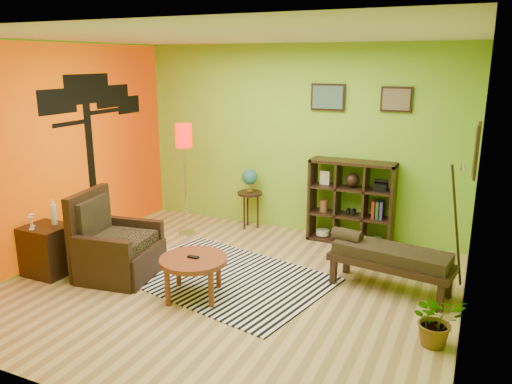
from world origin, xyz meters
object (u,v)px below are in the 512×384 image
at_px(armchair, 114,250).
at_px(bench, 388,256).
at_px(floor_lamp, 184,146).
at_px(coffee_table, 193,263).
at_px(potted_plant, 436,325).
at_px(globe_table, 250,184).
at_px(side_cabinet, 48,249).
at_px(cube_shelf, 352,202).

bearing_deg(armchair, bench, 17.33).
height_order(floor_lamp, bench, floor_lamp).
relative_size(coffee_table, potted_plant, 1.47).
bearing_deg(potted_plant, armchair, 179.86).
distance_m(floor_lamp, globe_table, 1.18).
height_order(coffee_table, side_cabinet, side_cabinet).
bearing_deg(coffee_table, cube_shelf, 64.37).
distance_m(side_cabinet, bench, 4.08).
distance_m(floor_lamp, cube_shelf, 2.55).
bearing_deg(potted_plant, cube_shelf, 120.82).
bearing_deg(side_cabinet, globe_table, 59.83).
relative_size(armchair, globe_table, 1.11).
height_order(side_cabinet, globe_table, globe_table).
height_order(globe_table, cube_shelf, cube_shelf).
height_order(armchair, floor_lamp, floor_lamp).
relative_size(floor_lamp, cube_shelf, 1.39).
bearing_deg(potted_plant, bench, 122.81).
height_order(armchair, globe_table, armchair).
xyz_separation_m(coffee_table, potted_plant, (2.54, 0.09, -0.20)).
height_order(armchair, cube_shelf, cube_shelf).
relative_size(coffee_table, armchair, 0.72).
height_order(armchair, bench, armchair).
xyz_separation_m(side_cabinet, globe_table, (1.51, 2.60, 0.40)).
xyz_separation_m(coffee_table, cube_shelf, (1.16, 2.41, 0.20)).
bearing_deg(coffee_table, potted_plant, 2.02).
height_order(armchair, potted_plant, armchair).
relative_size(armchair, cube_shelf, 0.87).
distance_m(coffee_table, cube_shelf, 2.68).
distance_m(cube_shelf, potted_plant, 2.73).
relative_size(bench, potted_plant, 2.80).
distance_m(side_cabinet, globe_table, 3.04).
height_order(coffee_table, bench, bench).
relative_size(coffee_table, globe_table, 0.80).
xyz_separation_m(globe_table, cube_shelf, (1.60, 0.02, -0.11)).
xyz_separation_m(cube_shelf, potted_plant, (1.39, -2.32, -0.40)).
bearing_deg(side_cabinet, armchair, 21.51).
height_order(coffee_table, potted_plant, coffee_table).
bearing_deg(potted_plant, floor_lamp, 156.26).
relative_size(side_cabinet, floor_lamp, 0.56).
relative_size(globe_table, potted_plant, 1.84).
bearing_deg(coffee_table, armchair, 175.23).
bearing_deg(side_cabinet, cube_shelf, 40.05).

